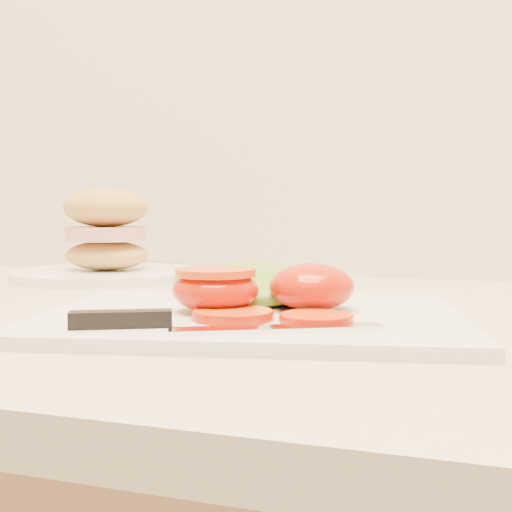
% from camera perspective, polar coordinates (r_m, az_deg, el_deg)
% --- Properties ---
extents(cutting_board, '(0.37, 0.30, 0.01)m').
position_cam_1_polar(cutting_board, '(0.52, -0.34, -5.56)').
color(cutting_board, silver).
rests_on(cutting_board, counter).
extents(tomato_half_dome, '(0.07, 0.07, 0.04)m').
position_cam_1_polar(tomato_half_dome, '(0.53, 4.97, -2.73)').
color(tomato_half_dome, red).
rests_on(tomato_half_dome, cutting_board).
extents(tomato_half_cut, '(0.07, 0.07, 0.04)m').
position_cam_1_polar(tomato_half_cut, '(0.52, -3.60, -2.85)').
color(tomato_half_cut, red).
rests_on(tomato_half_cut, cutting_board).
extents(tomato_slice_0, '(0.06, 0.06, 0.01)m').
position_cam_1_polar(tomato_slice_0, '(0.49, -2.06, -5.24)').
color(tomato_slice_0, '#FB5310').
rests_on(tomato_slice_0, cutting_board).
extents(tomato_slice_1, '(0.05, 0.05, 0.01)m').
position_cam_1_polar(tomato_slice_1, '(0.48, 5.37, -5.50)').
color(tomato_slice_1, '#FB5310').
rests_on(tomato_slice_1, cutting_board).
extents(lettuce_leaf_0, '(0.18, 0.14, 0.03)m').
position_cam_1_polar(lettuce_leaf_0, '(0.59, -0.87, -2.54)').
color(lettuce_leaf_0, '#67A12A').
rests_on(lettuce_leaf_0, cutting_board).
extents(lettuce_leaf_1, '(0.14, 0.15, 0.03)m').
position_cam_1_polar(lettuce_leaf_1, '(0.59, 3.20, -2.67)').
color(lettuce_leaf_1, '#67A12A').
rests_on(lettuce_leaf_1, cutting_board).
extents(knife, '(0.21, 0.09, 0.01)m').
position_cam_1_polar(knife, '(0.45, -6.68, -5.93)').
color(knife, silver).
rests_on(knife, cutting_board).
extents(sandwich_plate, '(0.25, 0.25, 0.12)m').
position_cam_1_polar(sandwich_plate, '(0.89, -13.14, 0.88)').
color(sandwich_plate, white).
rests_on(sandwich_plate, counter).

